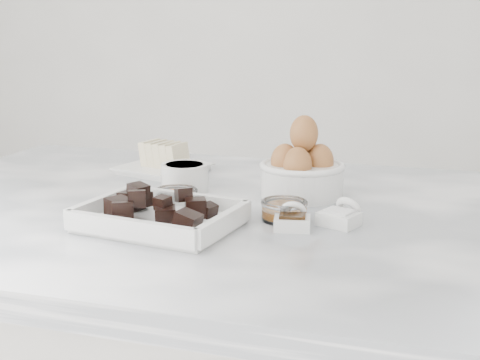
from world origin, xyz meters
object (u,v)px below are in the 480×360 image
honey_bowl (284,210)px  chocolate_dish (160,212)px  egg_bowl (302,170)px  salt_spoon (341,215)px  butter_plate (162,161)px  vanilla_spoon (293,219)px  zest_bowl (176,197)px  sugar_ramekin (185,177)px

honey_bowl → chocolate_dish: bearing=-151.8°
egg_bowl → salt_spoon: 0.17m
butter_plate → vanilla_spoon: bearing=-40.4°
butter_plate → zest_bowl: 0.26m
chocolate_dish → vanilla_spoon: 0.20m
butter_plate → vanilla_spoon: size_ratio=2.64×
chocolate_dish → sugar_ramekin: 0.21m
egg_bowl → vanilla_spoon: egg_bowl is taller
sugar_ramekin → honey_bowl: (0.21, -0.12, -0.01)m
butter_plate → vanilla_spoon: (0.33, -0.28, -0.01)m
sugar_ramekin → salt_spoon: sugar_ramekin is taller
chocolate_dish → sugar_ramekin: (-0.04, 0.21, 0.00)m
sugar_ramekin → vanilla_spoon: sugar_ramekin is taller
sugar_ramekin → egg_bowl: bearing=8.5°
chocolate_dish → salt_spoon: (0.25, 0.09, -0.01)m
butter_plate → honey_bowl: bearing=-38.5°
vanilla_spoon → salt_spoon: salt_spoon is taller
sugar_ramekin → zest_bowl: 0.10m
chocolate_dish → egg_bowl: egg_bowl is taller
salt_spoon → honey_bowl: bearing=-177.3°
chocolate_dish → salt_spoon: chocolate_dish is taller
egg_bowl → zest_bowl: bearing=-144.0°
egg_bowl → honey_bowl: bearing=-88.2°
sugar_ramekin → salt_spoon: 0.32m
zest_bowl → vanilla_spoon: 0.21m
butter_plate → vanilla_spoon: 0.44m
salt_spoon → sugar_ramekin: bearing=159.0°
butter_plate → sugar_ramekin: butter_plate is taller
sugar_ramekin → salt_spoon: (0.30, -0.11, -0.01)m
egg_bowl → salt_spoon: (0.09, -0.14, -0.03)m
chocolate_dish → honey_bowl: (0.17, 0.09, -0.01)m
butter_plate → sugar_ramekin: bearing=-51.9°
zest_bowl → vanilla_spoon: (0.21, -0.05, -0.00)m
sugar_ramekin → vanilla_spoon: size_ratio=1.19×
butter_plate → salt_spoon: (0.40, -0.24, -0.01)m
chocolate_dish → vanilla_spoon: bearing=16.1°
butter_plate → salt_spoon: size_ratio=2.32×
egg_bowl → vanilla_spoon: 0.19m
zest_bowl → vanilla_spoon: bearing=-14.4°
honey_bowl → salt_spoon: salt_spoon is taller
honey_bowl → salt_spoon: bearing=2.7°
sugar_ramekin → egg_bowl: size_ratio=0.57×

